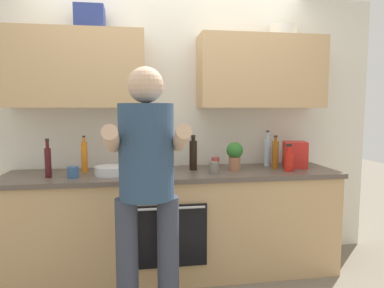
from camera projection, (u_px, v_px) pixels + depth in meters
The scene contains 17 objects.
ground_plane at pixel (175, 272), 3.08m from camera, with size 12.00×12.00×0.00m, color #756B5B.
back_wall_unit at pixel (171, 103), 3.19m from camera, with size 4.00×0.38×2.50m.
counter at pixel (175, 223), 3.03m from camera, with size 2.84×0.67×0.90m.
person_standing at pixel (147, 180), 2.15m from camera, with size 0.49×0.45×1.70m.
bottle_wine at pixel (48, 161), 2.74m from camera, with size 0.05×0.05×0.31m.
bottle_hotsauce at pixel (289, 160), 3.01m from camera, with size 0.07×0.07×0.24m.
bottle_water at pixel (267, 151), 3.28m from camera, with size 0.06×0.06×0.34m.
bottle_soy at pixel (193, 154), 3.07m from camera, with size 0.07×0.07×0.31m.
bottle_syrup at pixel (275, 154), 3.14m from camera, with size 0.06×0.06×0.30m.
bottle_juice at pixel (84, 156), 2.98m from camera, with size 0.05×0.05×0.31m.
cup_ceramic at pixel (215, 163), 3.13m from camera, with size 0.07×0.07×0.11m, color #BF4C47.
cup_stoneware at pixel (214, 168), 2.90m from camera, with size 0.08×0.08×0.10m, color slate.
cup_tea at pixel (73, 172), 2.74m from camera, with size 0.09×0.09×0.09m, color #33598C.
mixing_bowl at pixel (111, 170), 2.86m from camera, with size 0.27×0.27×0.07m, color silver.
knife_block at pixel (158, 158), 2.89m from camera, with size 0.10×0.14×0.32m.
potted_herb at pixel (235, 154), 3.05m from camera, with size 0.14×0.14×0.25m.
grocery_bag_crisps at pixel (295, 154), 3.21m from camera, with size 0.20×0.20×0.24m, color red.
Camera 1 is at (-0.32, -2.93, 1.45)m, focal length 32.56 mm.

